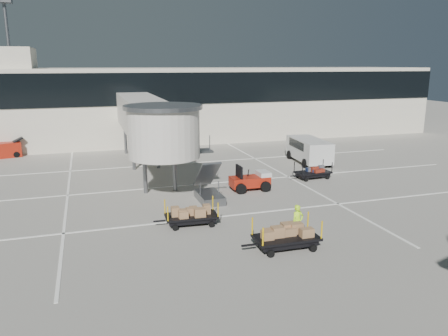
{
  "coord_description": "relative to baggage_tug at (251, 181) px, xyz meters",
  "views": [
    {
      "loc": [
        -8.5,
        -20.38,
        8.44
      ],
      "look_at": [
        -0.35,
        5.3,
        2.0
      ],
      "focal_mm": 35.0,
      "sensor_mm": 36.0,
      "label": 1
    }
  ],
  "objects": [
    {
      "name": "baggage_tug",
      "position": [
        0.0,
        0.0,
        0.0
      ],
      "size": [
        2.71,
        1.72,
        1.77
      ],
      "rotation": [
        0.0,
        0.0,
        0.0
      ],
      "color": "#9A1D0E",
      "rests_on": "ground"
    },
    {
      "name": "belt_loader",
      "position": [
        -18.2,
        16.88,
        0.05
      ],
      "size": [
        3.98,
        2.25,
        1.81
      ],
      "rotation": [
        0.0,
        0.0,
        0.24
      ],
      "color": "#9A1D0E",
      "rests_on": "ground"
    },
    {
      "name": "box_cart_far",
      "position": [
        -5.37,
        -5.29,
        -0.11
      ],
      "size": [
        3.45,
        1.54,
        1.34
      ],
      "rotation": [
        0.0,
        0.0,
        -0.06
      ],
      "color": "black",
      "rests_on": "ground"
    },
    {
      "name": "jet_bridge",
      "position": [
        -5.95,
        5.7,
        3.64
      ],
      "size": [
        5.7,
        20.4,
        6.03
      ],
      "color": "beige",
      "rests_on": "ground"
    },
    {
      "name": "suitcase_cart",
      "position": [
        5.45,
        1.44,
        -0.18
      ],
      "size": [
        3.3,
        1.47,
        1.28
      ],
      "rotation": [
        0.0,
        0.0,
        0.06
      ],
      "color": "black",
      "rests_on": "ground"
    },
    {
      "name": "lane_markings",
      "position": [
        -2.64,
        2.77,
        -0.63
      ],
      "size": [
        40.0,
        30.0,
        0.02
      ],
      "color": "white",
      "rests_on": "ground"
    },
    {
      "name": "ground",
      "position": [
        -1.98,
        -6.57,
        -0.64
      ],
      "size": [
        140.0,
        140.0,
        0.0
      ],
      "primitive_type": "plane",
      "color": "#B7B1A4",
      "rests_on": "ground"
    },
    {
      "name": "ground_worker",
      "position": [
        -0.86,
        -8.68,
        0.21
      ],
      "size": [
        0.68,
        0.49,
        1.72
      ],
      "primitive_type": "imported",
      "rotation": [
        0.0,
        0.0,
        0.14
      ],
      "color": "#B8FF1A",
      "rests_on": "ground"
    },
    {
      "name": "minivan",
      "position": [
        7.92,
        6.59,
        0.59
      ],
      "size": [
        2.82,
        5.63,
        2.06
      ],
      "rotation": [
        0.0,
        0.0,
        -0.09
      ],
      "color": "silver",
      "rests_on": "ground"
    },
    {
      "name": "terminal",
      "position": [
        -2.33,
        23.37,
        3.46
      ],
      "size": [
        64.0,
        12.11,
        15.2
      ],
      "color": "beige",
      "rests_on": "ground"
    },
    {
      "name": "box_cart_near",
      "position": [
        -1.94,
        -9.69,
        -0.07
      ],
      "size": [
        3.73,
        1.56,
        1.46
      ],
      "rotation": [
        0.0,
        0.0,
        -0.02
      ],
      "color": "black",
      "rests_on": "ground"
    }
  ]
}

